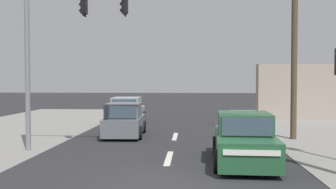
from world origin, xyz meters
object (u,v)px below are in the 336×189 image
Objects in this scene: utility_pole_midground_right at (294,35)px; sedan_kerbside_parked at (127,112)px; traffic_signal_mast at (63,36)px; sedan_oncoming_near at (244,141)px; hatchback_crossing_left at (124,121)px.

utility_pole_midground_right is 10.76m from sedan_kerbside_parked.
sedan_oncoming_near is (6.21, -1.68, -3.44)m from traffic_signal_mast.
utility_pole_midground_right is 9.62m from traffic_signal_mast.
sedan_oncoming_near is at bearing -63.43° from sedan_kerbside_parked.
sedan_kerbside_parked is at bearing 98.20° from hatchback_crossing_left.
utility_pole_midground_right reaches higher than sedan_kerbside_parked.
traffic_signal_mast is 1.62× the size of hatchback_crossing_left.
sedan_oncoming_near is 7.28m from hatchback_crossing_left.
sedan_oncoming_near is 1.01× the size of sedan_kerbside_parked.
sedan_kerbside_parked is 1.15× the size of hatchback_crossing_left.
traffic_signal_mast is at bearing -159.35° from utility_pole_midground_right.
sedan_oncoming_near and sedan_kerbside_parked have the same top height.
hatchback_crossing_left is at bearing 129.94° from sedan_oncoming_near.
utility_pole_midground_right is 2.31× the size of hatchback_crossing_left.
utility_pole_midground_right is at bearing -3.93° from hatchback_crossing_left.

